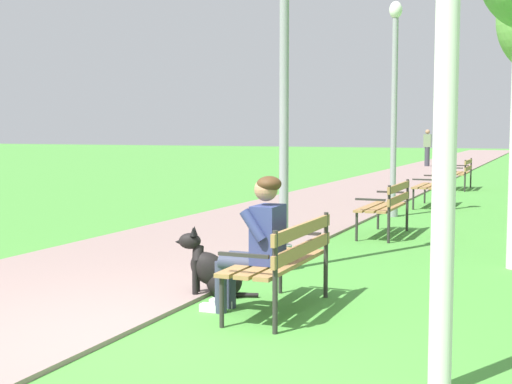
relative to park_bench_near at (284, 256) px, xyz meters
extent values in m
plane|color=#478E38|center=(-0.64, -1.24, -0.51)|extent=(120.00, 120.00, 0.00)
cube|color=gray|center=(-2.52, 22.76, -0.49)|extent=(3.23, 60.00, 0.04)
cube|color=olive|center=(-0.27, 0.00, -0.06)|extent=(0.14, 1.50, 0.04)
cube|color=olive|center=(-0.10, 0.00, -0.06)|extent=(0.14, 1.50, 0.04)
cube|color=olive|center=(0.08, 0.00, -0.06)|extent=(0.14, 1.50, 0.04)
cube|color=olive|center=(0.18, 0.00, 0.08)|extent=(0.04, 1.50, 0.11)
cube|color=olive|center=(0.18, 0.00, 0.26)|extent=(0.04, 1.50, 0.11)
cylinder|color=#2D2B28|center=(-0.30, 0.69, -0.29)|extent=(0.04, 0.04, 0.45)
cylinder|color=#2D2B28|center=(0.18, 0.69, -0.09)|extent=(0.04, 0.04, 0.85)
cube|color=#2D2B28|center=(-0.10, 0.69, 0.12)|extent=(0.45, 0.04, 0.03)
cylinder|color=#2D2B28|center=(-0.30, -0.69, -0.29)|extent=(0.04, 0.04, 0.45)
cylinder|color=#2D2B28|center=(0.18, -0.69, -0.09)|extent=(0.04, 0.04, 0.85)
cube|color=#2D2B28|center=(-0.10, -0.69, 0.12)|extent=(0.45, 0.04, 0.03)
cube|color=olive|center=(-0.44, 5.01, -0.06)|extent=(0.14, 1.50, 0.04)
cube|color=olive|center=(-0.27, 5.01, -0.06)|extent=(0.14, 1.50, 0.04)
cube|color=olive|center=(-0.09, 5.01, -0.06)|extent=(0.14, 1.50, 0.04)
cube|color=olive|center=(0.01, 5.01, 0.08)|extent=(0.04, 1.50, 0.11)
cube|color=olive|center=(0.01, 5.01, 0.26)|extent=(0.04, 1.50, 0.11)
cylinder|color=#2D2B28|center=(-0.47, 5.70, -0.29)|extent=(0.04, 0.04, 0.45)
cylinder|color=#2D2B28|center=(0.01, 5.70, -0.09)|extent=(0.04, 0.04, 0.85)
cube|color=#2D2B28|center=(-0.27, 5.70, 0.12)|extent=(0.45, 0.04, 0.03)
cylinder|color=#2D2B28|center=(-0.47, 4.32, -0.29)|extent=(0.04, 0.04, 0.45)
cylinder|color=#2D2B28|center=(0.01, 4.32, -0.09)|extent=(0.04, 0.04, 0.85)
cube|color=#2D2B28|center=(-0.27, 4.32, 0.12)|extent=(0.45, 0.04, 0.03)
cube|color=olive|center=(-0.45, 9.56, -0.06)|extent=(0.14, 1.50, 0.04)
cube|color=olive|center=(-0.27, 9.56, -0.06)|extent=(0.14, 1.50, 0.04)
cube|color=olive|center=(-0.10, 9.56, -0.06)|extent=(0.14, 1.50, 0.04)
cube|color=olive|center=(0.01, 9.56, 0.08)|extent=(0.04, 1.50, 0.11)
cube|color=olive|center=(0.01, 9.56, 0.26)|extent=(0.04, 1.50, 0.11)
cylinder|color=#2D2B28|center=(-0.47, 10.25, -0.29)|extent=(0.04, 0.04, 0.45)
cylinder|color=#2D2B28|center=(0.01, 10.25, -0.09)|extent=(0.04, 0.04, 0.85)
cube|color=#2D2B28|center=(-0.27, 10.25, 0.12)|extent=(0.45, 0.04, 0.03)
cylinder|color=#2D2B28|center=(-0.47, 8.87, -0.29)|extent=(0.04, 0.04, 0.45)
cylinder|color=#2D2B28|center=(0.01, 8.87, -0.09)|extent=(0.04, 0.04, 0.85)
cube|color=#2D2B28|center=(-0.27, 8.87, 0.12)|extent=(0.45, 0.04, 0.03)
cube|color=olive|center=(-0.45, 14.38, -0.06)|extent=(0.14, 1.50, 0.04)
cube|color=olive|center=(-0.28, 14.38, -0.06)|extent=(0.14, 1.50, 0.04)
cube|color=olive|center=(-0.10, 14.38, -0.06)|extent=(0.14, 1.50, 0.04)
cube|color=olive|center=(0.00, 14.38, 0.08)|extent=(0.04, 1.50, 0.11)
cube|color=olive|center=(0.00, 14.38, 0.26)|extent=(0.04, 1.50, 0.11)
cylinder|color=#2D2B28|center=(-0.48, 15.07, -0.29)|extent=(0.04, 0.04, 0.45)
cylinder|color=#2D2B28|center=(0.00, 15.07, -0.09)|extent=(0.04, 0.04, 0.85)
cube|color=#2D2B28|center=(-0.28, 15.07, 0.12)|extent=(0.45, 0.04, 0.03)
cylinder|color=#2D2B28|center=(-0.48, 13.69, -0.29)|extent=(0.04, 0.04, 0.45)
cylinder|color=#2D2B28|center=(0.00, 13.69, -0.09)|extent=(0.04, 0.04, 0.85)
cube|color=#2D2B28|center=(-0.28, 13.69, 0.12)|extent=(0.45, 0.04, 0.03)
cylinder|color=#33384C|center=(-0.31, -0.05, -0.04)|extent=(0.42, 0.14, 0.14)
cylinder|color=#33384C|center=(-0.52, -0.05, -0.28)|extent=(0.11, 0.11, 0.47)
cube|color=silver|center=(-0.60, -0.05, -0.48)|extent=(0.24, 0.09, 0.07)
cylinder|color=#33384C|center=(-0.31, -0.25, -0.04)|extent=(0.42, 0.14, 0.14)
cylinder|color=#33384C|center=(-0.52, -0.25, -0.28)|extent=(0.11, 0.11, 0.47)
cube|color=silver|center=(-0.60, -0.25, -0.48)|extent=(0.24, 0.09, 0.07)
cube|color=navy|center=(-0.10, -0.15, 0.22)|extent=(0.22, 0.36, 0.52)
cylinder|color=navy|center=(-0.16, 0.05, 0.32)|extent=(0.25, 0.09, 0.30)
cylinder|color=navy|center=(-0.16, -0.35, 0.32)|extent=(0.25, 0.09, 0.30)
sphere|color=#A37556|center=(-0.12, -0.15, 0.62)|extent=(0.21, 0.21, 0.21)
ellipsoid|color=#472D19|center=(-0.09, -0.15, 0.67)|extent=(0.22, 0.23, 0.14)
ellipsoid|color=black|center=(-0.75, 0.31, -0.35)|extent=(0.43, 0.38, 0.32)
ellipsoid|color=black|center=(-0.89, 0.26, -0.23)|extent=(0.54, 0.37, 0.48)
ellipsoid|color=black|center=(-0.84, 0.28, -0.19)|extent=(0.40, 0.30, 0.27)
cylinder|color=black|center=(-1.03, 0.28, -0.32)|extent=(0.06, 0.06, 0.38)
cylinder|color=black|center=(-0.99, 0.16, -0.32)|extent=(0.06, 0.06, 0.38)
cylinder|color=black|center=(-0.99, 0.23, -0.08)|extent=(0.16, 0.19, 0.19)
ellipsoid|color=black|center=(-1.07, 0.20, 0.05)|extent=(0.25, 0.20, 0.16)
cone|color=black|center=(-1.17, 0.17, 0.04)|extent=(0.12, 0.12, 0.09)
cone|color=black|center=(-1.05, 0.26, 0.15)|extent=(0.06, 0.06, 0.09)
cone|color=black|center=(-1.02, 0.17, 0.15)|extent=(0.06, 0.06, 0.09)
cylinder|color=black|center=(-0.56, 0.38, -0.49)|extent=(0.28, 0.13, 0.04)
cylinder|color=gray|center=(-0.70, 1.85, -0.36)|extent=(0.20, 0.20, 0.30)
cylinder|color=gray|center=(-0.70, 1.85, 1.51)|extent=(0.11, 0.11, 4.05)
cylinder|color=gray|center=(-0.62, 7.53, -0.36)|extent=(0.20, 0.20, 0.30)
cylinder|color=gray|center=(-0.62, 7.53, 1.37)|extent=(0.11, 0.11, 3.75)
ellipsoid|color=silver|center=(-0.62, 7.53, 3.36)|extent=(0.24, 0.24, 0.32)
cylinder|color=silver|center=(1.61, -1.48, 1.41)|extent=(0.15, 0.15, 3.84)
cylinder|color=#383842|center=(-3.04, 26.04, -0.07)|extent=(0.22, 0.22, 0.88)
cube|color=#6B7F5B|center=(-3.04, 26.04, 0.65)|extent=(0.32, 0.20, 0.56)
sphere|color=#A37556|center=(-3.04, 26.04, 1.04)|extent=(0.20, 0.20, 0.20)
camera|label=1|loc=(2.26, -6.04, 1.15)|focal=50.49mm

